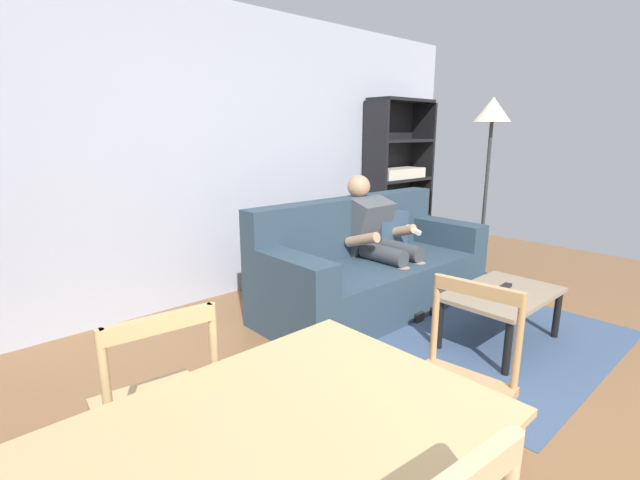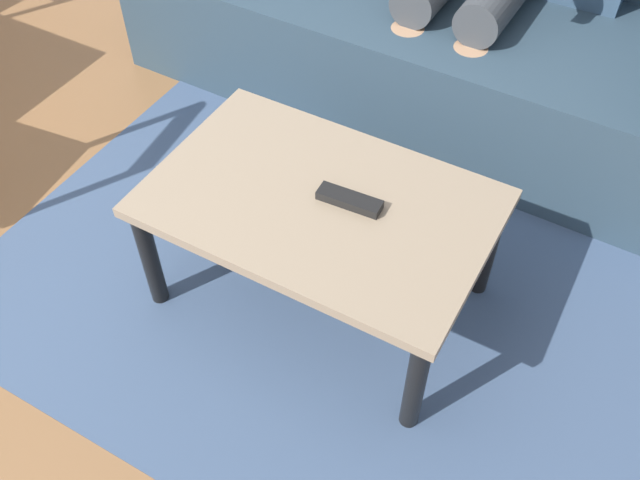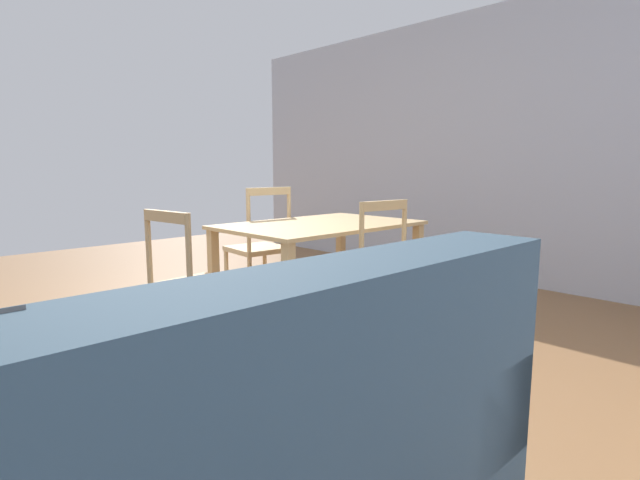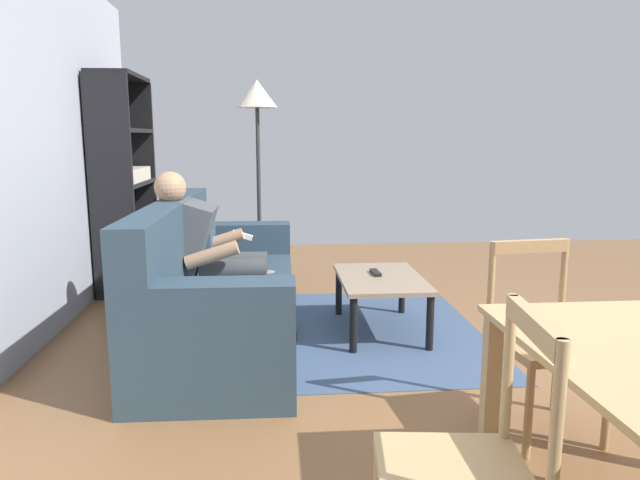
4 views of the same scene
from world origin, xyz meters
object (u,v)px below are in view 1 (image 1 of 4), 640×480
(couch, at_px, (371,269))
(dining_chair_facing_couch, at_px, (455,390))
(dining_table, at_px, (261,471))
(dining_chair_near_wall, at_px, (156,412))
(person_lounging, at_px, (379,238))
(floor_lamp, at_px, (491,127))
(coffee_table, at_px, (502,299))
(bookshelf, at_px, (396,191))
(tv_remote, at_px, (504,287))

(couch, xyz_separation_m, dining_chair_facing_couch, (-1.31, -1.63, 0.10))
(dining_table, relative_size, dining_chair_near_wall, 1.51)
(person_lounging, xyz_separation_m, floor_lamp, (1.33, -0.30, 0.98))
(dining_chair_near_wall, distance_m, floor_lamp, 4.01)
(coffee_table, xyz_separation_m, dining_chair_near_wall, (-2.47, 0.23, 0.10))
(bookshelf, distance_m, dining_chair_facing_couch, 3.88)
(dining_table, bearing_deg, floor_lamp, 19.76)
(tv_remote, distance_m, dining_chair_facing_couch, 1.60)
(couch, height_order, dining_chair_near_wall, couch)
(coffee_table, height_order, dining_chair_near_wall, dining_chair_near_wall)
(dining_table, bearing_deg, couch, 35.00)
(bookshelf, distance_m, floor_lamp, 1.44)
(coffee_table, relative_size, dining_chair_facing_couch, 1.01)
(person_lounging, height_order, dining_table, person_lounging)
(tv_remote, height_order, dining_table, dining_table)
(floor_lamp, bearing_deg, tv_remote, -145.90)
(coffee_table, height_order, tv_remote, tv_remote)
(person_lounging, xyz_separation_m, dining_chair_near_wall, (-2.46, -0.94, -0.15))
(person_lounging, distance_m, floor_lamp, 1.68)
(dining_chair_facing_couch, bearing_deg, coffee_table, 18.52)
(floor_lamp, bearing_deg, dining_chair_facing_couch, -153.91)
(coffee_table, relative_size, dining_chair_near_wall, 0.98)
(person_lounging, distance_m, dining_chair_facing_couch, 2.20)
(couch, relative_size, dining_chair_near_wall, 2.42)
(dining_chair_near_wall, bearing_deg, tv_remote, -4.62)
(tv_remote, xyz_separation_m, dining_chair_facing_couch, (-1.52, -0.51, 0.03))
(person_lounging, xyz_separation_m, bookshelf, (1.43, 0.93, 0.22))
(coffee_table, relative_size, floor_lamp, 0.48)
(tv_remote, distance_m, bookshelf, 2.51)
(person_lounging, xyz_separation_m, dining_chair_facing_couch, (-1.44, -1.65, -0.15))
(tv_remote, height_order, dining_chair_near_wall, dining_chair_near_wall)
(couch, height_order, bookshelf, bookshelf)
(couch, relative_size, bookshelf, 1.15)
(dining_table, xyz_separation_m, floor_lamp, (3.79, 1.36, 0.95))
(dining_table, bearing_deg, dining_chair_near_wall, 90.26)
(dining_chair_facing_couch, bearing_deg, dining_table, -179.81)
(tv_remote, bearing_deg, person_lounging, 0.34)
(dining_chair_facing_couch, bearing_deg, tv_remote, 18.52)
(tv_remote, relative_size, dining_table, 0.12)
(coffee_table, distance_m, tv_remote, 0.10)
(tv_remote, xyz_separation_m, floor_lamp, (1.25, 0.85, 1.16))
(couch, xyz_separation_m, bookshelf, (1.56, 0.95, 0.47))
(dining_table, bearing_deg, bookshelf, 33.61)
(couch, xyz_separation_m, tv_remote, (0.21, -1.12, 0.07))
(coffee_table, bearing_deg, person_lounging, 90.23)
(bookshelf, height_order, dining_table, bookshelf)
(dining_chair_near_wall, xyz_separation_m, dining_chair_facing_couch, (1.02, -0.71, -0.01))
(bookshelf, relative_size, dining_chair_facing_couch, 2.16)
(person_lounging, bearing_deg, tv_remote, -86.15)
(dining_chair_near_wall, height_order, dining_chair_facing_couch, dining_chair_near_wall)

